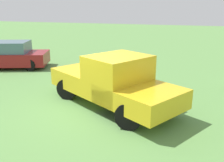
% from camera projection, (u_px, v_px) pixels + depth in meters
% --- Properties ---
extents(ground_plane, '(80.00, 80.00, 0.00)m').
position_uv_depth(ground_plane, '(93.00, 108.00, 8.47)').
color(ground_plane, '#5B8C47').
extents(pickup_truck, '(5.27, 4.15, 1.81)m').
position_uv_depth(pickup_truck, '(115.00, 81.00, 8.31)').
color(pickup_truck, black).
rests_on(pickup_truck, ground_plane).
extents(sedan_near, '(4.68, 3.24, 1.46)m').
position_uv_depth(sedan_near, '(9.00, 56.00, 13.86)').
color(sedan_near, black).
rests_on(sedan_near, ground_plane).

